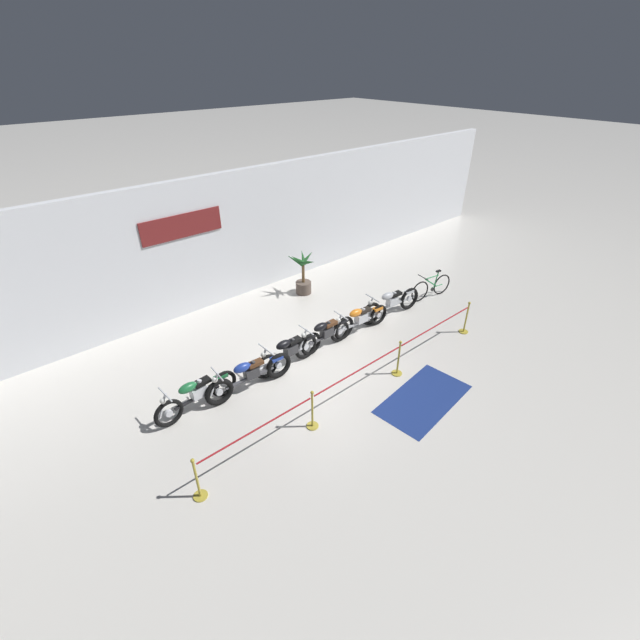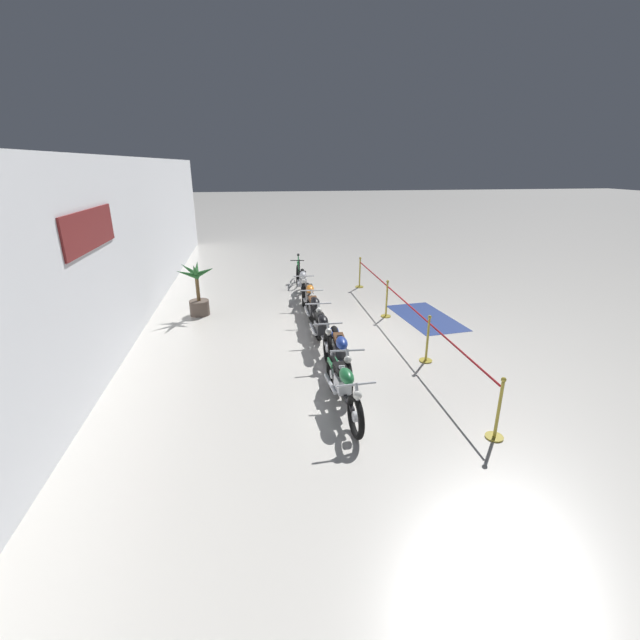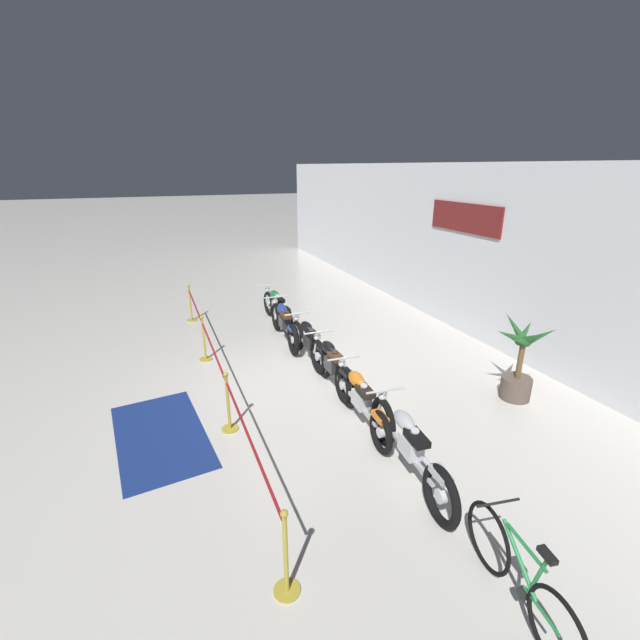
# 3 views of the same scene
# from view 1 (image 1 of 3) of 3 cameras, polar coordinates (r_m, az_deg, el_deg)

# --- Properties ---
(ground_plane) EXTENTS (120.00, 120.00, 0.00)m
(ground_plane) POSITION_cam_1_polar(r_m,az_deg,el_deg) (11.67, 0.33, -6.31)
(ground_plane) COLOR silver
(back_wall) EXTENTS (28.00, 0.29, 4.20)m
(back_wall) POSITION_cam_1_polar(r_m,az_deg,el_deg) (14.40, -13.34, 10.24)
(back_wall) COLOR white
(back_wall) RESTS_ON ground
(motorcycle_green_0) EXTENTS (2.17, 0.62, 0.93)m
(motorcycle_green_0) POSITION_cam_1_polar(r_m,az_deg,el_deg) (10.53, -16.16, -9.48)
(motorcycle_green_0) COLOR black
(motorcycle_green_0) RESTS_ON ground
(motorcycle_blue_1) EXTENTS (2.42, 0.62, 0.95)m
(motorcycle_blue_1) POSITION_cam_1_polar(r_m,az_deg,el_deg) (10.81, -9.38, -7.30)
(motorcycle_blue_1) COLOR black
(motorcycle_blue_1) RESTS_ON ground
(motorcycle_black_2) EXTENTS (2.23, 0.62, 0.93)m
(motorcycle_black_2) POSITION_cam_1_polar(r_m,az_deg,el_deg) (11.48, -4.16, -4.20)
(motorcycle_black_2) COLOR black
(motorcycle_black_2) RESTS_ON ground
(motorcycle_black_3) EXTENTS (2.19, 0.62, 0.95)m
(motorcycle_black_3) POSITION_cam_1_polar(r_m,az_deg,el_deg) (12.11, 0.70, -1.89)
(motorcycle_black_3) COLOR black
(motorcycle_black_3) RESTS_ON ground
(motorcycle_orange_4) EXTENTS (2.23, 0.62, 0.91)m
(motorcycle_orange_4) POSITION_cam_1_polar(r_m,az_deg,el_deg) (12.86, 5.28, 0.06)
(motorcycle_orange_4) COLOR black
(motorcycle_orange_4) RESTS_ON ground
(motorcycle_silver_5) EXTENTS (2.43, 0.62, 0.96)m
(motorcycle_silver_5) POSITION_cam_1_polar(r_m,az_deg,el_deg) (13.79, 9.40, 2.21)
(motorcycle_silver_5) COLOR black
(motorcycle_silver_5) RESTS_ON ground
(bicycle) EXTENTS (1.75, 0.48, 0.98)m
(bicycle) POSITION_cam_1_polar(r_m,az_deg,el_deg) (15.25, 14.59, 4.25)
(bicycle) COLOR black
(bicycle) RESTS_ON ground
(potted_palm_left_of_row) EXTENTS (0.99, 1.03, 1.60)m
(potted_palm_left_of_row) POSITION_cam_1_polar(r_m,az_deg,el_deg) (14.96, -2.27, 5.88)
(potted_palm_left_of_row) COLOR brown
(potted_palm_left_of_row) RESTS_ON ground
(stanchion_far_left) EXTENTS (8.88, 0.28, 1.05)m
(stanchion_far_left) POSITION_cam_1_polar(r_m,az_deg,el_deg) (9.67, 0.13, -10.31)
(stanchion_far_left) COLOR gold
(stanchion_far_left) RESTS_ON ground
(stanchion_mid_left) EXTENTS (0.28, 0.28, 1.05)m
(stanchion_mid_left) POSITION_cam_1_polar(r_m,az_deg,el_deg) (9.80, -1.02, -12.52)
(stanchion_mid_left) COLOR gold
(stanchion_mid_left) RESTS_ON ground
(stanchion_mid_right) EXTENTS (0.28, 0.28, 1.05)m
(stanchion_mid_right) POSITION_cam_1_polar(r_m,az_deg,el_deg) (11.42, 10.36, -5.64)
(stanchion_mid_right) COLOR gold
(stanchion_mid_right) RESTS_ON ground
(stanchion_far_right) EXTENTS (0.28, 0.28, 1.05)m
(stanchion_far_right) POSITION_cam_1_polar(r_m,az_deg,el_deg) (13.61, 18.82, -0.25)
(stanchion_far_right) COLOR gold
(stanchion_far_right) RESTS_ON ground
(floor_banner) EXTENTS (2.65, 1.59, 0.01)m
(floor_banner) POSITION_cam_1_polar(r_m,az_deg,el_deg) (11.00, 13.62, -10.18)
(floor_banner) COLOR navy
(floor_banner) RESTS_ON ground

